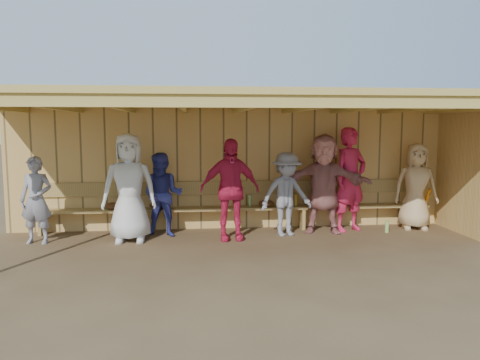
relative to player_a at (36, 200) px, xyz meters
name	(u,v)px	position (x,y,z in m)	size (l,w,h in m)	color
ground	(242,244)	(3.46, -0.39, -0.74)	(90.00, 90.00, 0.00)	brown
player_a	(36,200)	(0.00, 0.00, 0.00)	(0.54, 0.36, 1.49)	gray
player_b	(129,188)	(1.54, 0.00, 0.19)	(0.92, 0.60, 1.87)	silver
player_c	(163,195)	(2.09, 0.30, 0.01)	(0.74, 0.57, 1.52)	#343A90
player_d	(230,189)	(3.28, -0.06, 0.14)	(1.04, 0.43, 1.78)	#D42148
player_e	(286,194)	(4.32, 0.14, 0.02)	(0.98, 0.56, 1.52)	gray
player_f	(324,184)	(5.05, 0.28, 0.18)	(1.71, 0.55, 1.85)	#BE736A
player_g	(350,179)	(5.60, 0.40, 0.24)	(0.72, 0.47, 1.96)	#CB2046
player_h	(416,186)	(6.91, 0.42, 0.09)	(0.81, 0.53, 1.66)	tan
dugout_structure	(259,142)	(3.84, 0.29, 0.95)	(8.80, 3.20, 2.50)	#DBAB5D
bench	(236,202)	(3.46, 0.72, -0.22)	(7.60, 0.34, 0.93)	tan
dugout_equipment	(219,206)	(3.12, 0.59, -0.25)	(6.16, 0.62, 0.80)	orange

